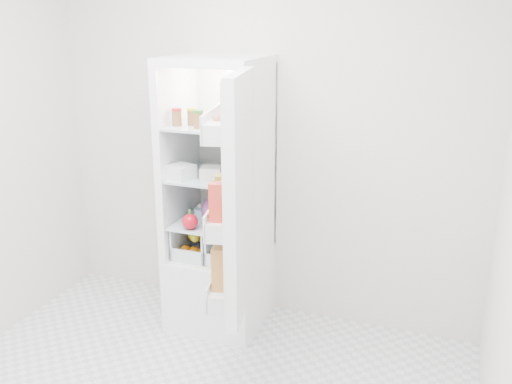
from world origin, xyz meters
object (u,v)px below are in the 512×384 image
at_px(fridge_door, 235,202).
at_px(mushroom_bowl, 206,213).
at_px(red_cabbage, 216,210).
at_px(refrigerator, 222,228).

bearing_deg(fridge_door, mushroom_bowl, 26.21).
distance_m(red_cabbage, fridge_door, 0.64).
height_order(refrigerator, red_cabbage, refrigerator).
xyz_separation_m(mushroom_bowl, fridge_door, (0.45, -0.57, 0.31)).
xyz_separation_m(red_cabbage, mushroom_bowl, (-0.11, 0.08, -0.06)).
bearing_deg(red_cabbage, fridge_door, -55.54).
relative_size(red_cabbage, fridge_door, 0.15).
bearing_deg(red_cabbage, refrigerator, 100.77).
height_order(mushroom_bowl, fridge_door, fridge_door).
bearing_deg(fridge_door, refrigerator, 17.97).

